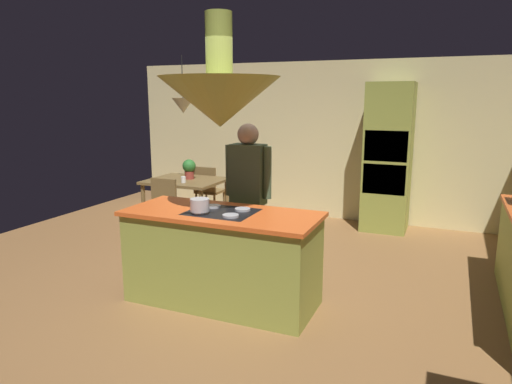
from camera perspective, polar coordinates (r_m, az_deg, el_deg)
name	(u,v)px	position (r m, az deg, el deg)	size (l,w,h in m)	color
ground	(232,294)	(4.85, -3.01, -12.45)	(8.16, 8.16, 0.00)	olive
wall_back	(323,141)	(7.71, 8.30, 6.29)	(6.80, 0.10, 2.55)	beige
kitchen_island	(222,257)	(4.51, -4.20, -8.04)	(1.87, 0.81, 0.93)	#939E42
oven_tower	(388,158)	(7.12, 16.01, 4.08)	(0.66, 0.62, 2.20)	#939E42
dining_table	(186,186)	(7.04, -8.71, 0.75)	(1.10, 0.92, 0.76)	brown
person_at_island	(248,191)	(4.97, -0.97, 0.10)	(0.53, 0.23, 1.71)	tan
range_hood	(220,99)	(4.25, -4.51, 11.43)	(1.10, 1.10, 1.00)	#939E42
pendant_light_over_table	(183,105)	(6.92, -9.01, 10.54)	(0.32, 0.32, 0.82)	beige
chair_facing_island	(160,206)	(6.52, -11.80, -1.67)	(0.40, 0.40, 0.87)	brown
chair_by_back_wall	(208,188)	(7.65, -6.00, 0.47)	(0.40, 0.40, 0.87)	brown
potted_plant_on_table	(189,168)	(7.05, -8.28, 2.96)	(0.20, 0.20, 0.30)	#99382D
cup_on_table	(183,180)	(6.77, -8.98, 1.52)	(0.07, 0.07, 0.09)	white
cooking_pot_on_cooktop	(200,205)	(4.33, -6.98, -1.61)	(0.18, 0.18, 0.12)	#B2B2B7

